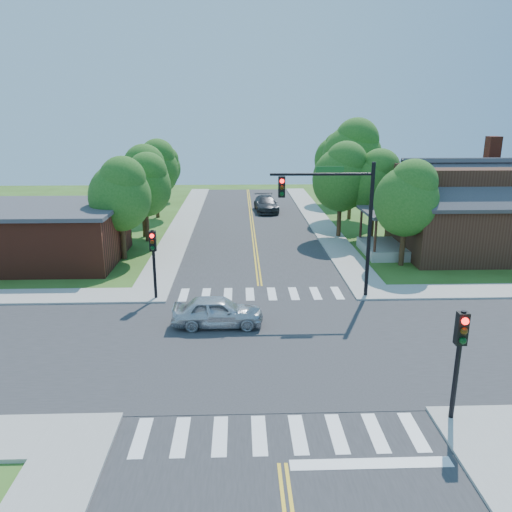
{
  "coord_description": "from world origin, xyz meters",
  "views": [
    {
      "loc": [
        -1.15,
        -19.36,
        9.54
      ],
      "look_at": [
        -0.27,
        6.21,
        2.2
      ],
      "focal_mm": 35.0,
      "sensor_mm": 36.0,
      "label": 1
    }
  ],
  "objects_px": {
    "house_ne": "(474,206)",
    "car_dgrey": "(266,204)",
    "car_silver": "(218,312)",
    "signal_pole_se": "(460,346)",
    "signal_pole_nw": "(153,252)",
    "signal_mast_ne": "(338,209)"
  },
  "relations": [
    {
      "from": "signal_mast_ne",
      "to": "car_dgrey",
      "type": "height_order",
      "value": "signal_mast_ne"
    },
    {
      "from": "signal_pole_nw",
      "to": "house_ne",
      "type": "height_order",
      "value": "house_ne"
    },
    {
      "from": "signal_pole_se",
      "to": "car_silver",
      "type": "relative_size",
      "value": 0.91
    },
    {
      "from": "signal_pole_nw",
      "to": "house_ne",
      "type": "xyz_separation_m",
      "value": [
        20.71,
        8.66,
        0.67
      ]
    },
    {
      "from": "house_ne",
      "to": "car_silver",
      "type": "relative_size",
      "value": 3.11
    },
    {
      "from": "car_silver",
      "to": "car_dgrey",
      "type": "xyz_separation_m",
      "value": [
        3.74,
        27.89,
        0.05
      ]
    },
    {
      "from": "house_ne",
      "to": "car_silver",
      "type": "distance_m",
      "value": 21.3
    },
    {
      "from": "house_ne",
      "to": "car_dgrey",
      "type": "height_order",
      "value": "house_ne"
    },
    {
      "from": "signal_mast_ne",
      "to": "car_dgrey",
      "type": "xyz_separation_m",
      "value": [
        -2.36,
        24.37,
        -4.09
      ]
    },
    {
      "from": "signal_mast_ne",
      "to": "car_silver",
      "type": "distance_m",
      "value": 8.17
    },
    {
      "from": "signal_pole_nw",
      "to": "car_dgrey",
      "type": "bearing_deg",
      "value": 73.64
    },
    {
      "from": "signal_pole_nw",
      "to": "car_silver",
      "type": "bearing_deg",
      "value": -45.75
    },
    {
      "from": "signal_pole_se",
      "to": "car_silver",
      "type": "bearing_deg",
      "value": 135.34
    },
    {
      "from": "signal_pole_nw",
      "to": "car_silver",
      "type": "relative_size",
      "value": 0.91
    },
    {
      "from": "house_ne",
      "to": "signal_pole_se",
      "type": "bearing_deg",
      "value": -115.58
    },
    {
      "from": "signal_mast_ne",
      "to": "signal_pole_se",
      "type": "relative_size",
      "value": 1.89
    },
    {
      "from": "house_ne",
      "to": "car_silver",
      "type": "xyz_separation_m",
      "value": [
        -17.29,
        -12.17,
        -2.61
      ]
    },
    {
      "from": "signal_mast_ne",
      "to": "car_dgrey",
      "type": "distance_m",
      "value": 24.83
    },
    {
      "from": "signal_pole_se",
      "to": "signal_pole_nw",
      "type": "height_order",
      "value": "same"
    },
    {
      "from": "signal_pole_se",
      "to": "signal_pole_nw",
      "type": "distance_m",
      "value": 15.84
    },
    {
      "from": "signal_mast_ne",
      "to": "car_silver",
      "type": "bearing_deg",
      "value": -150.0
    },
    {
      "from": "signal_mast_ne",
      "to": "signal_pole_nw",
      "type": "xyz_separation_m",
      "value": [
        -9.51,
        -0.01,
        -2.19
      ]
    }
  ]
}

